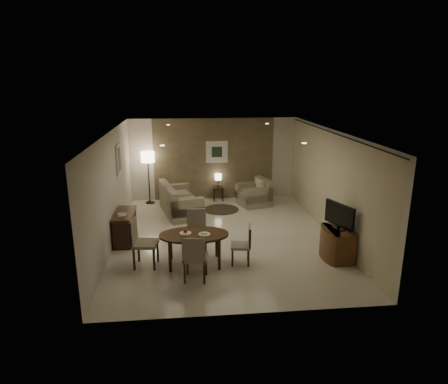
{
  "coord_description": "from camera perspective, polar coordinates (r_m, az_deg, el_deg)",
  "views": [
    {
      "loc": [
        -1.01,
        -9.49,
        3.92
      ],
      "look_at": [
        0.0,
        0.2,
        1.15
      ],
      "focal_mm": 32.0,
      "sensor_mm": 36.0,
      "label": 1
    }
  ],
  "objects": [
    {
      "name": "sofa",
      "position": [
        12.02,
        -6.22,
        -1.03
      ],
      "size": [
        2.06,
        1.37,
        0.89
      ],
      "primitive_type": null,
      "rotation": [
        0.0,
        0.0,
        1.81
      ],
      "color": "gray",
      "rests_on": "floor"
    },
    {
      "name": "downlight_fr",
      "position": [
        11.61,
        6.16,
        9.67
      ],
      "size": [
        0.1,
        0.1,
        0.01
      ],
      "primitive_type": "cylinder",
      "color": "white",
      "rests_on": "ceiling"
    },
    {
      "name": "curtain_wall",
      "position": [
        10.51,
        14.81,
        1.01
      ],
      "size": [
        0.08,
        6.7,
        2.58
      ],
      "primitive_type": null,
      "color": "beige",
      "rests_on": "wall_right"
    },
    {
      "name": "taupe_accent",
      "position": [
        13.27,
        -1.47,
        4.69
      ],
      "size": [
        3.96,
        0.03,
        2.7
      ],
      "primitive_type": "cube",
      "color": "#7B6A4C",
      "rests_on": "wall_back"
    },
    {
      "name": "table_lamp",
      "position": [
        13.19,
        -0.84,
        1.77
      ],
      "size": [
        0.22,
        0.22,
        0.5
      ],
      "primitive_type": null,
      "color": "#FFEAC1",
      "rests_on": "side_table"
    },
    {
      "name": "room_shell",
      "position": [
        10.27,
        -0.12,
        1.38
      ],
      "size": [
        5.5,
        7.0,
        2.7
      ],
      "color": "beige",
      "rests_on": "ground"
    },
    {
      "name": "fruit_apple",
      "position": [
        8.67,
        -5.53,
        -5.54
      ],
      "size": [
        0.09,
        0.09,
        0.09
      ],
      "primitive_type": "sphere",
      "color": "#C11639",
      "rests_on": "plate_a"
    },
    {
      "name": "napkin",
      "position": [
        8.6,
        -2.84,
        -5.89
      ],
      "size": [
        0.12,
        0.08,
        0.03
      ],
      "primitive_type": "cube",
      "color": "white",
      "rests_on": "plate_b"
    },
    {
      "name": "telephone",
      "position": [
        9.82,
        -14.32,
        -3.17
      ],
      "size": [
        0.2,
        0.14,
        0.09
      ],
      "primitive_type": null,
      "color": "white",
      "rests_on": "console_desk"
    },
    {
      "name": "tv_cabinet",
      "position": [
        9.39,
        15.96,
        -7.12
      ],
      "size": [
        0.48,
        0.9,
        0.7
      ],
      "primitive_type": null,
      "color": "brown",
      "rests_on": "floor"
    },
    {
      "name": "floor_lamp",
      "position": [
        13.08,
        -10.69,
        2.01
      ],
      "size": [
        0.43,
        0.43,
        1.7
      ],
      "primitive_type": null,
      "color": "#FFE5B7",
      "rests_on": "floor"
    },
    {
      "name": "dining_table",
      "position": [
        8.79,
        -4.27,
        -8.13
      ],
      "size": [
        1.5,
        0.94,
        0.7
      ],
      "primitive_type": null,
      "color": "#432715",
      "rests_on": "floor"
    },
    {
      "name": "flat_tv",
      "position": [
        9.15,
        16.16,
        -3.26
      ],
      "size": [
        0.36,
        0.85,
        0.6
      ],
      "primitive_type": null,
      "rotation": [
        0.0,
        0.0,
        0.35
      ],
      "color": "black",
      "rests_on": "tv_cabinet"
    },
    {
      "name": "chair_near",
      "position": [
        8.11,
        -4.12,
        -9.22
      ],
      "size": [
        0.54,
        0.54,
        0.97
      ],
      "primitive_type": null,
      "rotation": [
        0.0,
        0.0,
        2.99
      ],
      "color": "gray",
      "rests_on": "floor"
    },
    {
      "name": "downlight_nl",
      "position": [
        7.8,
        -8.8,
        6.58
      ],
      "size": [
        0.1,
        0.1,
        0.01
      ],
      "primitive_type": "cylinder",
      "color": "white",
      "rests_on": "ceiling"
    },
    {
      "name": "art_back_frame",
      "position": [
        13.2,
        -1.03,
        5.74
      ],
      "size": [
        0.72,
        0.03,
        0.72
      ],
      "primitive_type": "cube",
      "color": "silver",
      "rests_on": "wall_back"
    },
    {
      "name": "chair_left",
      "position": [
        8.78,
        -11.16,
        -7.15
      ],
      "size": [
        0.58,
        0.58,
        1.06
      ],
      "primitive_type": null,
      "rotation": [
        0.0,
        0.0,
        1.44
      ],
      "color": "gray",
      "rests_on": "floor"
    },
    {
      "name": "side_table",
      "position": [
        13.31,
        -0.83,
        -0.23
      ],
      "size": [
        0.36,
        0.36,
        0.46
      ],
      "primitive_type": null,
      "color": "#321710",
      "rests_on": "floor"
    },
    {
      "name": "chair_right",
      "position": [
        8.77,
        2.36,
        -7.58
      ],
      "size": [
        0.47,
        0.47,
        0.86
      ],
      "primitive_type": null,
      "rotation": [
        0.0,
        0.0,
        -1.71
      ],
      "color": "gray",
      "rests_on": "floor"
    },
    {
      "name": "plate_a",
      "position": [
        8.69,
        -5.52,
        -5.86
      ],
      "size": [
        0.26,
        0.26,
        0.02
      ],
      "primitive_type": "cylinder",
      "color": "white",
      "rests_on": "dining_table"
    },
    {
      "name": "chair_far",
      "position": [
        9.38,
        -3.9,
        -5.64
      ],
      "size": [
        0.47,
        0.47,
        0.97
      ],
      "primitive_type": null,
      "rotation": [
        0.0,
        0.0,
        -0.01
      ],
      "color": "gray",
      "rests_on": "floor"
    },
    {
      "name": "downlight_nr",
      "position": [
        8.15,
        11.39,
        6.85
      ],
      "size": [
        0.1,
        0.1,
        0.01
      ],
      "primitive_type": "cylinder",
      "color": "white",
      "rests_on": "ceiling"
    },
    {
      "name": "plate_b",
      "position": [
        8.61,
        -2.83,
        -6.03
      ],
      "size": [
        0.26,
        0.26,
        0.02
      ],
      "primitive_type": "cylinder",
      "color": "white",
      "rests_on": "dining_table"
    },
    {
      "name": "art_left_canvas",
      "position": [
        11.02,
        -14.73,
        4.52
      ],
      "size": [
        0.01,
        0.46,
        0.64
      ],
      "primitive_type": "cube",
      "color": "gray",
      "rests_on": "wall_left"
    },
    {
      "name": "art_left_frame",
      "position": [
        11.02,
        -14.81,
        4.52
      ],
      "size": [
        0.03,
        0.6,
        0.8
      ],
      "primitive_type": "cube",
      "color": "silver",
      "rests_on": "wall_left"
    },
    {
      "name": "console_desk",
      "position": [
        10.24,
        -13.93,
        -4.87
      ],
      "size": [
        0.48,
        1.2,
        0.75
      ],
      "primitive_type": null,
      "color": "#432715",
      "rests_on": "floor"
    },
    {
      "name": "curtain_rod",
      "position": [
        10.26,
        15.33,
        8.15
      ],
      "size": [
        0.03,
        6.8,
        0.03
      ],
      "primitive_type": "cylinder",
      "rotation": [
        1.57,
        0.0,
        0.0
      ],
      "color": "black",
      "rests_on": "wall_right"
    },
    {
      "name": "downlight_fl",
      "position": [
        11.37,
        -7.99,
        9.48
      ],
      "size": [
        0.1,
        0.1,
        0.01
      ],
      "primitive_type": "cylinder",
      "color": "white",
      "rests_on": "ceiling"
    },
    {
      "name": "art_back_canvas",
      "position": [
        13.19,
        -1.03,
        5.73
      ],
      "size": [
        0.34,
        0.01,
        0.34
      ],
      "primitive_type": "cube",
      "color": "#1B311B",
      "rests_on": "wall_back"
    },
    {
      "name": "armchair",
      "position": [
        12.81,
        4.29,
        -0.04
      ],
      "size": [
        1.12,
        1.15,
        0.84
      ],
      "primitive_type": null,
      "rotation": [
        0.0,
        0.0,
        -1.29
      ],
      "color": "gray",
      "rests_on": "floor"
    },
    {
      "name": "round_rug",
      "position": [
        12.42,
        -0.41,
        -2.5
      ],
      "size": [
        1.1,
        1.1,
        0.01
      ],
      "primitive_type": "cylinder",
      "color": "#403724",
      "rests_on": "floor"
    }
  ]
}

